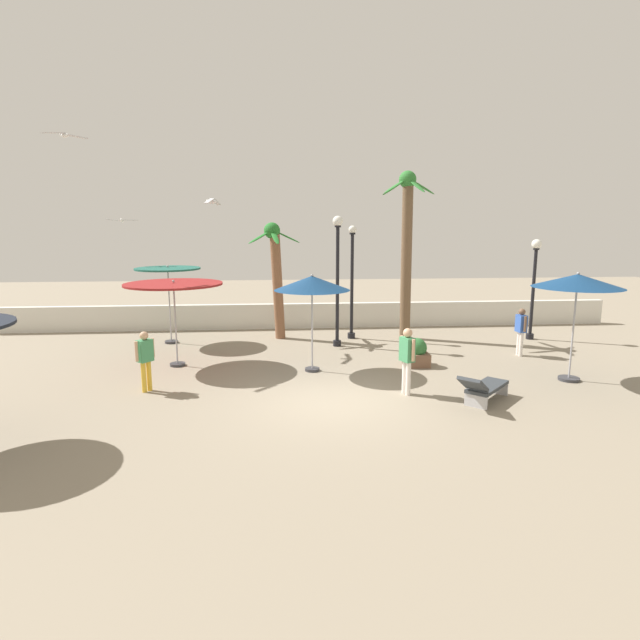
% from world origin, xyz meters
% --- Properties ---
extents(ground_plane, '(56.00, 56.00, 0.00)m').
position_xyz_m(ground_plane, '(0.00, 0.00, 0.00)').
color(ground_plane, gray).
extents(boundary_wall, '(25.20, 0.30, 1.01)m').
position_xyz_m(boundary_wall, '(0.00, 9.00, 0.51)').
color(boundary_wall, silver).
rests_on(boundary_wall, ground_plane).
extents(patio_umbrella_0, '(2.84, 2.84, 2.59)m').
position_xyz_m(patio_umbrella_0, '(-4.28, 3.52, 2.38)').
color(patio_umbrella_0, '#333338').
rests_on(patio_umbrella_0, ground_plane).
extents(patio_umbrella_1, '(2.25, 2.25, 2.79)m').
position_xyz_m(patio_umbrella_1, '(-5.06, 6.65, 2.50)').
color(patio_umbrella_1, '#333338').
rests_on(patio_umbrella_1, ground_plane).
extents(patio_umbrella_2, '(2.31, 2.31, 2.96)m').
position_xyz_m(patio_umbrella_2, '(6.64, 1.10, 2.69)').
color(patio_umbrella_2, '#333338').
rests_on(patio_umbrella_2, ground_plane).
extents(patio_umbrella_3, '(2.15, 2.15, 2.81)m').
position_xyz_m(patio_umbrella_3, '(-0.27, 2.63, 2.54)').
color(patio_umbrella_3, '#333338').
rests_on(patio_umbrella_3, ground_plane).
extents(palm_tree_0, '(2.07, 2.13, 6.07)m').
position_xyz_m(palm_tree_0, '(3.45, 6.70, 3.62)').
color(palm_tree_0, brown).
rests_on(palm_tree_0, ground_plane).
extents(palm_tree_1, '(1.93, 2.05, 4.27)m').
position_xyz_m(palm_tree_1, '(-1.29, 7.13, 2.63)').
color(palm_tree_1, brown).
rests_on(palm_tree_1, ground_plane).
extents(lamp_post_0, '(0.35, 0.35, 3.67)m').
position_xyz_m(lamp_post_0, '(8.09, 6.18, 2.20)').
color(lamp_post_0, black).
rests_on(lamp_post_0, ground_plane).
extents(lamp_post_1, '(0.29, 0.29, 4.15)m').
position_xyz_m(lamp_post_1, '(1.50, 6.88, 2.21)').
color(lamp_post_1, black).
rests_on(lamp_post_1, ground_plane).
extents(lamp_post_2, '(0.35, 0.35, 4.48)m').
position_xyz_m(lamp_post_2, '(0.82, 5.67, 2.67)').
color(lamp_post_2, black).
rests_on(lamp_post_2, ground_plane).
extents(lounge_chair_0, '(1.70, 1.72, 0.83)m').
position_xyz_m(lounge_chair_0, '(3.58, -0.48, 0.40)').
color(lounge_chair_0, '#B7B7BC').
rests_on(lounge_chair_0, ground_plane).
extents(guest_0, '(0.36, 0.52, 1.69)m').
position_xyz_m(guest_0, '(1.92, 0.31, 1.02)').
color(guest_0, silver).
rests_on(guest_0, ground_plane).
extents(guest_1, '(0.42, 0.45, 1.56)m').
position_xyz_m(guest_1, '(-4.59, 1.10, 0.93)').
color(guest_1, gold).
rests_on(guest_1, ground_plane).
extents(guest_2, '(0.26, 0.56, 1.55)m').
position_xyz_m(guest_2, '(6.55, 3.83, 0.93)').
color(guest_2, silver).
rests_on(guest_2, ground_plane).
extents(seagull_0, '(1.12, 0.38, 0.14)m').
position_xyz_m(seagull_0, '(-6.82, 7.78, 4.34)').
color(seagull_0, white).
extents(seagull_1, '(0.90, 1.22, 0.14)m').
position_xyz_m(seagull_1, '(-7.18, 4.01, 6.67)').
color(seagull_1, white).
extents(seagull_2, '(0.43, 1.29, 0.21)m').
position_xyz_m(seagull_2, '(-3.34, 5.82, 4.93)').
color(seagull_2, white).
extents(planter, '(0.70, 0.70, 0.85)m').
position_xyz_m(planter, '(2.89, 2.91, 0.38)').
color(planter, brown).
rests_on(planter, ground_plane).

